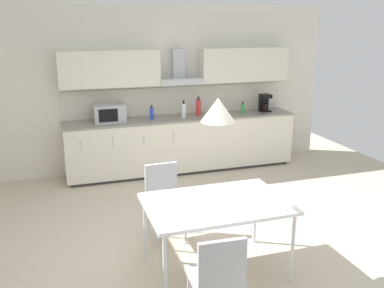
{
  "coord_description": "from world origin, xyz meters",
  "views": [
    {
      "loc": [
        -1.31,
        -3.97,
        2.41
      ],
      "look_at": [
        0.23,
        0.76,
        1.0
      ],
      "focal_mm": 40.0,
      "sensor_mm": 36.0,
      "label": 1
    }
  ],
  "objects_px": {
    "bottle_green": "(243,108)",
    "bottle_red": "(198,107)",
    "bottle_white": "(184,110)",
    "microwave": "(109,113)",
    "coffee_maker": "(264,103)",
    "pendant_lamp": "(218,110)",
    "bottle_blue": "(152,113)",
    "chair_near_left": "(218,274)",
    "chair_far_left": "(164,194)",
    "dining_table": "(216,206)"
  },
  "relations": [
    {
      "from": "coffee_maker",
      "to": "chair_near_left",
      "type": "height_order",
      "value": "coffee_maker"
    },
    {
      "from": "bottle_green",
      "to": "chair_far_left",
      "type": "xyz_separation_m",
      "value": [
        -1.95,
        -2.15,
        -0.47
      ]
    },
    {
      "from": "dining_table",
      "to": "chair_far_left",
      "type": "height_order",
      "value": "chair_far_left"
    },
    {
      "from": "coffee_maker",
      "to": "chair_far_left",
      "type": "xyz_separation_m",
      "value": [
        -2.4,
        -2.23,
        -0.54
      ]
    },
    {
      "from": "bottle_red",
      "to": "dining_table",
      "type": "bearing_deg",
      "value": -105.7
    },
    {
      "from": "bottle_blue",
      "to": "bottle_white",
      "type": "relative_size",
      "value": 0.82
    },
    {
      "from": "dining_table",
      "to": "chair_near_left",
      "type": "bearing_deg",
      "value": -110.36
    },
    {
      "from": "chair_far_left",
      "to": "chair_near_left",
      "type": "bearing_deg",
      "value": -90.01
    },
    {
      "from": "pendant_lamp",
      "to": "dining_table",
      "type": "bearing_deg",
      "value": 0.0
    },
    {
      "from": "chair_far_left",
      "to": "coffee_maker",
      "type": "bearing_deg",
      "value": 42.91
    },
    {
      "from": "microwave",
      "to": "bottle_blue",
      "type": "relative_size",
      "value": 2.1
    },
    {
      "from": "coffee_maker",
      "to": "chair_near_left",
      "type": "relative_size",
      "value": 0.34
    },
    {
      "from": "coffee_maker",
      "to": "bottle_green",
      "type": "distance_m",
      "value": 0.46
    },
    {
      "from": "bottle_green",
      "to": "chair_far_left",
      "type": "distance_m",
      "value": 2.94
    },
    {
      "from": "bottle_red",
      "to": "bottle_white",
      "type": "distance_m",
      "value": 0.3
    },
    {
      "from": "coffee_maker",
      "to": "dining_table",
      "type": "xyz_separation_m",
      "value": [
        -2.08,
        -3.07,
        -0.37
      ]
    },
    {
      "from": "microwave",
      "to": "bottle_red",
      "type": "relative_size",
      "value": 1.52
    },
    {
      "from": "coffee_maker",
      "to": "bottle_green",
      "type": "height_order",
      "value": "coffee_maker"
    },
    {
      "from": "coffee_maker",
      "to": "chair_far_left",
      "type": "distance_m",
      "value": 3.32
    },
    {
      "from": "chair_near_left",
      "to": "dining_table",
      "type": "bearing_deg",
      "value": 69.64
    },
    {
      "from": "bottle_blue",
      "to": "dining_table",
      "type": "bearing_deg",
      "value": -91.09
    },
    {
      "from": "bottle_red",
      "to": "bottle_blue",
      "type": "bearing_deg",
      "value": -175.72
    },
    {
      "from": "coffee_maker",
      "to": "bottle_white",
      "type": "distance_m",
      "value": 1.5
    },
    {
      "from": "microwave",
      "to": "chair_near_left",
      "type": "bearing_deg",
      "value": -85.61
    },
    {
      "from": "microwave",
      "to": "chair_far_left",
      "type": "bearing_deg",
      "value": -82.28
    },
    {
      "from": "bottle_blue",
      "to": "chair_far_left",
      "type": "bearing_deg",
      "value": -99.61
    },
    {
      "from": "bottle_blue",
      "to": "bottle_red",
      "type": "bearing_deg",
      "value": 4.28
    },
    {
      "from": "dining_table",
      "to": "pendant_lamp",
      "type": "distance_m",
      "value": 0.95
    },
    {
      "from": "bottle_white",
      "to": "pendant_lamp",
      "type": "relative_size",
      "value": 0.87
    },
    {
      "from": "bottle_white",
      "to": "bottle_red",
      "type": "bearing_deg",
      "value": 17.27
    },
    {
      "from": "pendant_lamp",
      "to": "bottle_red",
      "type": "bearing_deg",
      "value": 74.3
    },
    {
      "from": "chair_far_left",
      "to": "pendant_lamp",
      "type": "height_order",
      "value": "pendant_lamp"
    },
    {
      "from": "bottle_green",
      "to": "pendant_lamp",
      "type": "height_order",
      "value": "pendant_lamp"
    },
    {
      "from": "coffee_maker",
      "to": "dining_table",
      "type": "bearing_deg",
      "value": -124.16
    },
    {
      "from": "bottle_white",
      "to": "microwave",
      "type": "bearing_deg",
      "value": 177.98
    },
    {
      "from": "bottle_red",
      "to": "chair_far_left",
      "type": "height_order",
      "value": "bottle_red"
    },
    {
      "from": "coffee_maker",
      "to": "pendant_lamp",
      "type": "height_order",
      "value": "pendant_lamp"
    },
    {
      "from": "bottle_white",
      "to": "chair_far_left",
      "type": "bearing_deg",
      "value": -112.56
    },
    {
      "from": "microwave",
      "to": "chair_near_left",
      "type": "distance_m",
      "value": 3.94
    },
    {
      "from": "bottle_green",
      "to": "chair_far_left",
      "type": "relative_size",
      "value": 0.24
    },
    {
      "from": "bottle_white",
      "to": "pendant_lamp",
      "type": "xyz_separation_m",
      "value": [
        -0.58,
        -3.0,
        0.61
      ]
    },
    {
      "from": "microwave",
      "to": "dining_table",
      "type": "bearing_deg",
      "value": -78.65
    },
    {
      "from": "bottle_green",
      "to": "bottle_red",
      "type": "distance_m",
      "value": 0.78
    },
    {
      "from": "microwave",
      "to": "dining_table",
      "type": "distance_m",
      "value": 3.13
    },
    {
      "from": "bottle_blue",
      "to": "microwave",
      "type": "bearing_deg",
      "value": 178.76
    },
    {
      "from": "coffee_maker",
      "to": "pendant_lamp",
      "type": "relative_size",
      "value": 0.94
    },
    {
      "from": "microwave",
      "to": "pendant_lamp",
      "type": "height_order",
      "value": "pendant_lamp"
    },
    {
      "from": "bottle_white",
      "to": "pendant_lamp",
      "type": "height_order",
      "value": "pendant_lamp"
    },
    {
      "from": "coffee_maker",
      "to": "chair_far_left",
      "type": "height_order",
      "value": "coffee_maker"
    },
    {
      "from": "chair_far_left",
      "to": "chair_near_left",
      "type": "distance_m",
      "value": 1.69
    }
  ]
}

